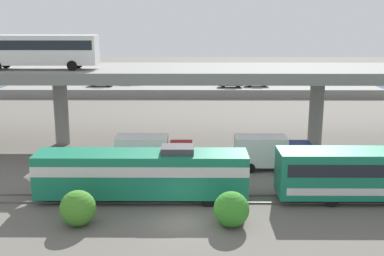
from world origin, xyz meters
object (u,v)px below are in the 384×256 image
object	(u,v)px
service_truck_east	(270,152)
parked_car_3	(257,82)
parked_car_0	(131,80)
parked_car_1	(230,83)
train_locomotive	(131,172)
parked_car_2	(101,82)
transit_bus_on_overpass	(37,49)
service_truck_west	(152,151)

from	to	relation	value
service_truck_east	parked_car_3	xyz separation A→B (m)	(4.02, 41.60, 0.57)
parked_car_0	parked_car_3	bearing A→B (deg)	-7.11
service_truck_east	parked_car_3	size ratio (longest dim) A/B	1.63
parked_car_3	parked_car_1	bearing A→B (deg)	11.53
train_locomotive	service_truck_east	distance (m)	13.67
train_locomotive	parked_car_0	world-z (taller)	train_locomotive
service_truck_east	parked_car_2	bearing A→B (deg)	119.09
parked_car_3	transit_bus_on_overpass	bearing A→B (deg)	52.71
parked_car_1	train_locomotive	bearing A→B (deg)	77.26
transit_bus_on_overpass	parked_car_2	distance (m)	36.03
service_truck_east	parked_car_0	world-z (taller)	service_truck_east
parked_car_2	parked_car_3	xyz separation A→B (m)	(27.30, -0.24, -0.00)
service_truck_west	service_truck_east	distance (m)	10.63
service_truck_west	parked_car_0	bearing A→B (deg)	99.92
train_locomotive	transit_bus_on_overpass	size ratio (longest dim) A/B	1.40
service_truck_east	service_truck_west	bearing A→B (deg)	180.00
parked_car_1	service_truck_east	bearing A→B (deg)	90.90
parked_car_2	parked_car_3	distance (m)	27.31
transit_bus_on_overpass	service_truck_east	size ratio (longest dim) A/B	1.76
service_truck_west	parked_car_2	distance (m)	43.72
parked_car_0	parked_car_2	distance (m)	5.52
parked_car_1	parked_car_3	bearing A→B (deg)	-168.47
service_truck_west	parked_car_0	size ratio (longest dim) A/B	1.50
transit_bus_on_overpass	parked_car_3	world-z (taller)	transit_bus_on_overpass
train_locomotive	parked_car_0	size ratio (longest dim) A/B	3.70
parked_car_2	parked_car_1	bearing A→B (deg)	176.99
parked_car_3	parked_car_2	bearing A→B (deg)	-0.51
parked_car_1	parked_car_0	bearing A→B (deg)	-11.91
service_truck_west	parked_car_0	distance (m)	45.08
service_truck_west	train_locomotive	bearing A→B (deg)	-96.75
train_locomotive	service_truck_west	size ratio (longest dim) A/B	2.46
service_truck_west	parked_car_3	world-z (taller)	service_truck_west
service_truck_east	transit_bus_on_overpass	bearing A→B (deg)	163.30
parked_car_0	parked_car_2	xyz separation A→B (m)	(-4.89, -2.55, -0.00)
transit_bus_on_overpass	service_truck_west	distance (m)	16.20
parked_car_2	parked_car_3	bearing A→B (deg)	179.49
train_locomotive	parked_car_0	xyz separation A→B (m)	(-6.89, 51.77, 0.02)
train_locomotive	parked_car_3	distance (m)	51.38
service_truck_west	service_truck_east	xyz separation A→B (m)	(10.63, 0.00, 0.00)
parked_car_2	transit_bus_on_overpass	bearing A→B (deg)	91.26
train_locomotive	parked_car_0	distance (m)	52.23
transit_bus_on_overpass	parked_car_1	xyz separation A→B (m)	(21.88, 33.90, -8.11)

